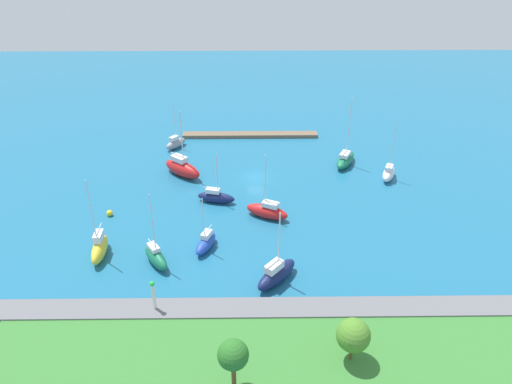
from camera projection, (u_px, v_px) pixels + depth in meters
The scene contains 18 objects.
water at pixel (255, 177), 83.63m from camera, with size 160.00×160.00×0.00m, color #1E668C.
pier_dock at pixel (250, 135), 97.85m from camera, with size 25.99×2.12×0.65m, color brown.
breakwater at pixel (259, 311), 55.83m from camera, with size 64.64×3.15×1.18m, color slate.
shoreline_park at pixel (260, 366), 49.34m from camera, with size 55.15×12.07×1.02m, color #387A33.
harbor_beacon at pixel (153, 293), 54.33m from camera, with size 0.56×0.56×3.73m.
park_tree_west at pixel (353, 335), 47.99m from camera, with size 3.33×3.33×4.79m.
park_tree_center at pixel (233, 355), 44.70m from camera, with size 2.85×2.85×5.55m.
sailboat_green_inner_mooring at pixel (345, 159), 87.05m from camera, with size 5.01×6.96×11.97m.
sailboat_navy_outer_mooring at pixel (216, 197), 76.39m from camera, with size 5.99×2.95×8.14m.
sailboat_red_off_beacon at pixel (182, 168), 83.45m from camera, with size 7.34×6.63×11.55m.
sailboat_white_center_basin at pixel (389, 173), 82.67m from camera, with size 3.63×5.20×9.73m.
sailboat_yellow_far_south at pixel (99, 248), 64.63m from camera, with size 1.77×5.85×11.41m.
sailboat_gray_by_breakwater at pixel (176, 143), 93.07m from camera, with size 4.05×4.58×8.38m.
sailboat_blue_lone_north at pixel (206, 243), 66.21m from camera, with size 3.29×5.19×7.94m.
sailboat_green_mid_basin at pixel (156, 257), 63.30m from camera, with size 4.36×5.38×10.43m.
sailboat_navy_west_end at pixel (276, 274), 60.37m from camera, with size 5.91×6.49×9.66m.
sailboat_red_near_pier at pixel (267, 211), 72.65m from camera, with size 6.61×4.54×10.00m.
mooring_buoy_yellow at pixel (110, 213), 73.38m from camera, with size 0.89×0.89×0.89m, color yellow.
Camera 1 is at (0.80, 73.41, 40.12)m, focal length 35.48 mm.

